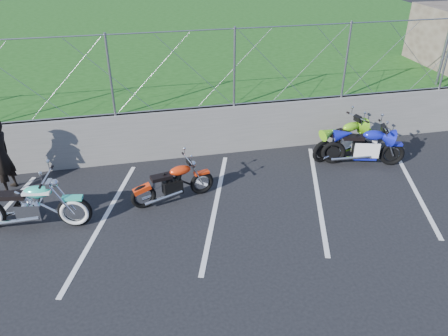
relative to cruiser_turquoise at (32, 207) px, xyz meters
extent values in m
plane|color=black|center=(3.74, -1.04, -0.48)|extent=(90.00, 90.00, 0.00)
cube|color=#63635E|center=(3.74, 2.46, 0.17)|extent=(30.00, 0.22, 1.30)
cube|color=#184913|center=(3.74, 12.46, 0.17)|extent=(30.00, 20.00, 1.30)
cylinder|color=gray|center=(3.74, 2.46, 2.77)|extent=(28.00, 0.03, 0.03)
cylinder|color=gray|center=(3.74, 2.46, 0.87)|extent=(28.00, 0.03, 0.03)
cube|color=silver|center=(1.34, -0.04, -0.48)|extent=(1.49, 4.31, 0.01)
cube|color=silver|center=(3.74, -0.04, -0.48)|extent=(1.49, 4.31, 0.01)
cube|color=silver|center=(6.14, -0.04, -0.48)|extent=(1.49, 4.31, 0.01)
cube|color=silver|center=(8.54, -0.04, -0.48)|extent=(1.49, 4.31, 0.01)
torus|color=black|center=(0.82, -0.13, -0.13)|extent=(0.71, 0.23, 0.70)
cube|color=silver|center=(-0.05, 0.01, -0.06)|extent=(0.53, 0.37, 0.36)
ellipsoid|color=#30C3A1|center=(0.18, -0.03, 0.37)|extent=(0.59, 0.35, 0.25)
cube|color=black|center=(-0.32, 0.05, 0.29)|extent=(0.56, 0.34, 0.10)
cube|color=#30C3A1|center=(0.82, -0.13, 0.20)|extent=(0.42, 0.22, 0.06)
cylinder|color=silver|center=(0.41, -0.07, 0.70)|extent=(0.15, 0.76, 0.03)
torus|color=black|center=(2.20, 0.22, -0.20)|extent=(0.57, 0.22, 0.56)
torus|color=black|center=(3.53, 0.52, -0.20)|extent=(0.57, 0.22, 0.56)
cube|color=black|center=(2.85, 0.37, -0.12)|extent=(0.46, 0.34, 0.31)
ellipsoid|color=red|center=(3.05, 0.41, 0.25)|extent=(0.52, 0.32, 0.21)
cube|color=black|center=(2.62, 0.32, 0.18)|extent=(0.49, 0.31, 0.08)
cube|color=red|center=(3.53, 0.52, 0.07)|extent=(0.37, 0.21, 0.05)
cylinder|color=silver|center=(3.24, 0.46, 0.47)|extent=(0.17, 0.64, 0.03)
torus|color=black|center=(6.82, 1.36, -0.18)|extent=(0.60, 0.28, 0.60)
torus|color=black|center=(8.18, 1.77, -0.18)|extent=(0.60, 0.28, 0.60)
cube|color=black|center=(7.48, 1.56, -0.08)|extent=(0.52, 0.40, 0.34)
ellipsoid|color=#7AD71A|center=(7.69, 1.62, 0.32)|extent=(0.57, 0.38, 0.23)
cube|color=black|center=(7.23, 1.48, 0.25)|extent=(0.55, 0.37, 0.09)
cube|color=#7AD71A|center=(8.18, 1.77, 0.10)|extent=(0.41, 0.25, 0.06)
cylinder|color=silver|center=(7.86, 1.67, 0.55)|extent=(0.23, 0.70, 0.03)
torus|color=black|center=(7.07, 1.21, -0.17)|extent=(0.63, 0.28, 0.62)
torus|color=black|center=(8.49, 0.82, -0.17)|extent=(0.63, 0.28, 0.62)
cube|color=black|center=(7.76, 1.02, -0.07)|extent=(0.54, 0.41, 0.35)
ellipsoid|color=#1219AA|center=(7.98, 0.96, 0.35)|extent=(0.60, 0.39, 0.24)
cube|color=black|center=(7.50, 1.09, 0.28)|extent=(0.57, 0.38, 0.09)
cube|color=#1219AA|center=(8.49, 0.82, 0.12)|extent=(0.42, 0.26, 0.06)
cylinder|color=silver|center=(8.15, 0.91, 0.59)|extent=(0.23, 0.73, 0.03)
imported|color=black|center=(-0.82, 1.63, 0.40)|extent=(0.63, 0.75, 1.77)
camera|label=1|loc=(2.22, -7.86, 4.98)|focal=35.00mm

